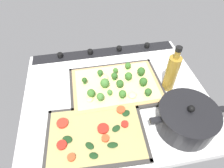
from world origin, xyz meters
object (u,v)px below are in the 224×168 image
object	(u,v)px
baking_tray_front	(116,86)
cooking_pot	(186,119)
broccoli_pizza	(117,84)
baking_tray_back	(96,135)
oil_bottle	(172,73)
veggie_pizza_back	(96,134)

from	to	relation	value
baking_tray_front	cooking_pot	xyz separation A→B (cm)	(-20.87, 24.41, 4.50)
broccoli_pizza	baking_tray_back	bearing A→B (deg)	61.07
cooking_pot	oil_bottle	xyz separation A→B (cm)	(-1.62, -19.75, 4.18)
oil_bottle	baking_tray_back	bearing A→B (deg)	27.32
broccoli_pizza	cooking_pot	distance (cm)	31.76
broccoli_pizza	oil_bottle	xyz separation A→B (cm)	(-22.20, 4.27, 7.06)
cooking_pot	baking_tray_back	bearing A→B (deg)	-3.49
broccoli_pizza	cooking_pot	world-z (taller)	cooking_pot
baking_tray_front	broccoli_pizza	world-z (taller)	broccoli_pizza
oil_bottle	veggie_pizza_back	bearing A→B (deg)	27.09
baking_tray_back	veggie_pizza_back	bearing A→B (deg)	-49.67
baking_tray_back	cooking_pot	distance (cm)	33.12
baking_tray_front	baking_tray_back	xyz separation A→B (cm)	(11.88, 22.42, 0.01)
broccoli_pizza	cooking_pot	size ratio (longest dim) A/B	1.36
cooking_pot	oil_bottle	bearing A→B (deg)	-94.70
veggie_pizza_back	cooking_pot	bearing A→B (deg)	176.31
broccoli_pizza	baking_tray_front	bearing A→B (deg)	-52.98
baking_tray_front	broccoli_pizza	distance (cm)	1.69
baking_tray_front	veggie_pizza_back	distance (cm)	25.32
veggie_pizza_back	cooking_pot	distance (cm)	33.14
baking_tray_front	broccoli_pizza	xyz separation A→B (cm)	(-0.29, 0.39, 1.62)
broccoli_pizza	baking_tray_back	world-z (taller)	broccoli_pizza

